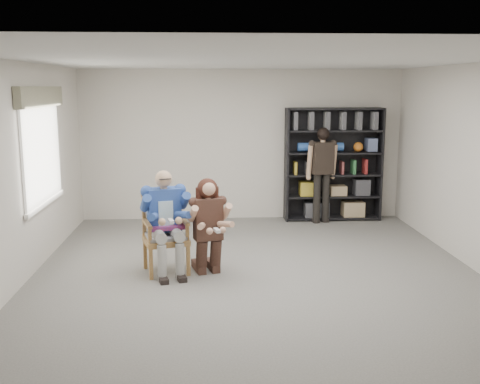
{
  "coord_description": "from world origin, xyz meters",
  "views": [
    {
      "loc": [
        -0.63,
        -6.99,
        2.48
      ],
      "look_at": [
        -0.2,
        0.6,
        1.05
      ],
      "focal_mm": 42.0,
      "sensor_mm": 36.0,
      "label": 1
    }
  ],
  "objects_px": {
    "seated_man": "(165,222)",
    "standing_man": "(322,176)",
    "armchair": "(166,234)",
    "kneeling_woman": "(209,228)",
    "bookshelf": "(333,164)"
  },
  "relations": [
    {
      "from": "bookshelf",
      "to": "kneeling_woman",
      "type": "bearing_deg",
      "value": -127.43
    },
    {
      "from": "armchair",
      "to": "standing_man",
      "type": "relative_size",
      "value": 0.61
    },
    {
      "from": "armchair",
      "to": "bookshelf",
      "type": "relative_size",
      "value": 0.51
    },
    {
      "from": "standing_man",
      "to": "armchair",
      "type": "bearing_deg",
      "value": -148.07
    },
    {
      "from": "kneeling_woman",
      "to": "standing_man",
      "type": "height_order",
      "value": "standing_man"
    },
    {
      "from": "armchair",
      "to": "seated_man",
      "type": "height_order",
      "value": "seated_man"
    },
    {
      "from": "kneeling_woman",
      "to": "bookshelf",
      "type": "bearing_deg",
      "value": 37.42
    },
    {
      "from": "seated_man",
      "to": "standing_man",
      "type": "xyz_separation_m",
      "value": [
        2.66,
        2.69,
        0.18
      ]
    },
    {
      "from": "bookshelf",
      "to": "standing_man",
      "type": "bearing_deg",
      "value": -136.6
    },
    {
      "from": "seated_man",
      "to": "standing_man",
      "type": "relative_size",
      "value": 0.8
    },
    {
      "from": "seated_man",
      "to": "bookshelf",
      "type": "height_order",
      "value": "bookshelf"
    },
    {
      "from": "bookshelf",
      "to": "armchair",
      "type": "bearing_deg",
      "value": -134.84
    },
    {
      "from": "seated_man",
      "to": "kneeling_woman",
      "type": "distance_m",
      "value": 0.6
    },
    {
      "from": "kneeling_woman",
      "to": "armchair",
      "type": "bearing_deg",
      "value": 153.16
    },
    {
      "from": "armchair",
      "to": "seated_man",
      "type": "distance_m",
      "value": 0.16
    }
  ]
}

